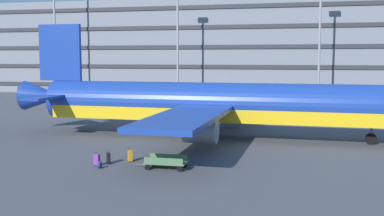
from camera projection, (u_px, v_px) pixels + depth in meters
ground_plane at (203, 135)px, 41.94m from camera, size 600.00×600.00×0.00m
terminal_structure at (259, 48)px, 92.99m from camera, size 134.38×22.13×17.74m
airliner at (218, 105)px, 40.45m from camera, size 37.75×30.48×10.02m
light_mast_far_left at (54, 14)px, 81.98m from camera, size 1.80×0.50×25.76m
light_mast_left at (178, 33)px, 77.27m from camera, size 1.80×0.50×18.74m
light_mast_center_left at (320, 29)px, 72.05m from camera, size 1.80×0.50×19.38m
suitcase_large at (97, 160)px, 30.14m from camera, size 0.43×0.33×0.91m
suitcase_small at (108, 158)px, 30.71m from camera, size 0.42×0.49×0.96m
suitcase_navy at (130, 156)px, 31.33m from camera, size 0.41×0.44×0.96m
backpack_orange at (99, 165)px, 29.45m from camera, size 0.33×0.38×0.51m
baggage_cart at (166, 162)px, 29.34m from camera, size 3.31×1.34×0.82m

